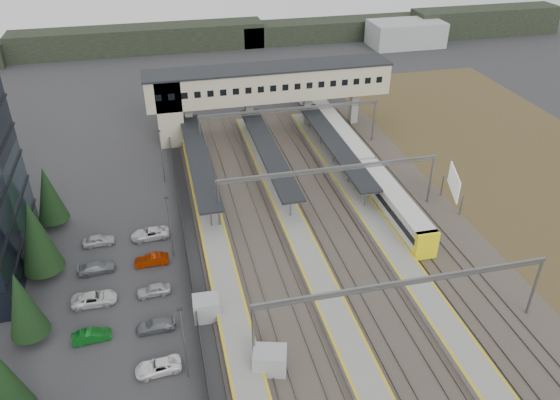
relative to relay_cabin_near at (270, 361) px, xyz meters
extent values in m
plane|color=#2B2B2D|center=(0.77, 9.04, -1.23)|extent=(220.00, 220.00, 0.00)
cone|color=black|center=(-21.23, 0.04, 3.17)|extent=(3.54, 3.54, 6.80)
cylinder|color=black|center=(-21.23, 9.04, -0.63)|extent=(0.44, 0.44, 1.20)
cone|color=black|center=(-21.23, 9.04, 3.27)|extent=(3.64, 3.64, 7.00)
cylinder|color=black|center=(-21.23, 19.04, -0.63)|extent=(0.44, 0.44, 1.20)
cone|color=black|center=(-21.23, 19.04, 4.02)|extent=(4.42, 4.42, 8.50)
cylinder|color=black|center=(-21.23, 29.04, -0.63)|extent=(0.44, 0.44, 1.20)
cone|color=black|center=(-21.23, 29.04, 3.37)|extent=(3.74, 3.74, 7.20)
imported|color=#0B5316|center=(-15.73, 7.54, -0.63)|extent=(3.72, 1.58, 1.19)
imported|color=silver|center=(-15.73, 12.84, -0.60)|extent=(4.56, 2.11, 1.27)
imported|color=slate|center=(-15.73, 18.14, -0.63)|extent=(4.28, 2.04, 1.20)
imported|color=#9FA0A3|center=(-15.73, 23.44, -0.59)|extent=(3.86, 1.72, 1.29)
imported|color=white|center=(-9.73, 2.24, -0.66)|extent=(4.25, 2.22, 1.14)
imported|color=slate|center=(-9.73, 7.54, -0.68)|extent=(3.83, 1.57, 1.11)
imported|color=#9E9FA2|center=(-9.73, 12.84, -0.63)|extent=(3.62, 1.64, 1.20)
imported|color=#7D1E01|center=(-9.73, 18.14, -0.60)|extent=(3.82, 1.35, 1.26)
imported|color=silver|center=(-9.73, 23.44, -0.60)|extent=(4.65, 2.29, 1.27)
cylinder|color=slate|center=(-7.23, 1.04, 2.77)|extent=(0.16, 0.16, 8.00)
cube|color=black|center=(-7.23, 1.04, 6.77)|extent=(0.50, 0.25, 0.15)
cylinder|color=slate|center=(-7.23, 19.04, 2.77)|extent=(0.16, 0.16, 8.00)
cube|color=black|center=(-7.23, 19.04, 6.77)|extent=(0.50, 0.25, 0.15)
cylinder|color=slate|center=(-7.23, 37.04, 2.77)|extent=(0.16, 0.16, 8.00)
cube|color=black|center=(-7.23, 37.04, 6.77)|extent=(0.50, 0.25, 0.15)
cube|color=#26282B|center=(-5.73, 14.04, -0.23)|extent=(0.08, 90.00, 2.00)
cube|color=#999C9D|center=(0.00, 0.00, 0.00)|extent=(3.43, 2.88, 2.46)
cube|color=#999C9D|center=(-4.67, 8.17, -0.05)|extent=(2.67, 2.26, 2.37)
cube|color=#3E372F|center=(12.77, 14.04, -1.13)|extent=(34.00, 90.00, 0.20)
cube|color=#59544C|center=(0.05, 14.04, -0.95)|extent=(0.08, 90.00, 0.14)
cube|color=#59544C|center=(1.49, 14.04, -0.95)|extent=(0.08, 90.00, 0.14)
cube|color=#59544C|center=(4.05, 14.04, -0.95)|extent=(0.08, 90.00, 0.14)
cube|color=#59544C|center=(5.49, 14.04, -0.95)|extent=(0.08, 90.00, 0.14)
cube|color=#59544C|center=(10.05, 14.04, -0.95)|extent=(0.08, 90.00, 0.14)
cube|color=#59544C|center=(11.49, 14.04, -0.95)|extent=(0.08, 90.00, 0.14)
cube|color=#59544C|center=(14.05, 14.04, -0.95)|extent=(0.08, 90.00, 0.14)
cube|color=#59544C|center=(15.49, 14.04, -0.95)|extent=(0.08, 90.00, 0.14)
cube|color=#59544C|center=(20.05, 14.04, -0.95)|extent=(0.08, 90.00, 0.14)
cube|color=#59544C|center=(21.49, 14.04, -0.95)|extent=(0.08, 90.00, 0.14)
cube|color=#59544C|center=(24.05, 14.04, -0.95)|extent=(0.08, 90.00, 0.14)
cube|color=#59544C|center=(25.49, 14.04, -0.95)|extent=(0.08, 90.00, 0.14)
cube|color=gray|center=(-2.23, 14.04, -0.78)|extent=(3.20, 82.00, 0.90)
cube|color=gold|center=(-3.68, 14.04, -0.32)|extent=(0.25, 82.00, 0.02)
cube|color=gold|center=(-0.78, 14.04, -0.32)|extent=(0.25, 82.00, 0.02)
cube|color=gray|center=(7.77, 14.04, -0.78)|extent=(3.20, 82.00, 0.90)
cube|color=gold|center=(6.32, 14.04, -0.32)|extent=(0.25, 82.00, 0.02)
cube|color=gold|center=(9.22, 14.04, -0.32)|extent=(0.25, 82.00, 0.02)
cube|color=gray|center=(17.77, 14.04, -0.78)|extent=(3.20, 82.00, 0.90)
cube|color=gold|center=(16.32, 14.04, -0.32)|extent=(0.25, 82.00, 0.02)
cube|color=gold|center=(19.22, 14.04, -0.32)|extent=(0.25, 82.00, 0.02)
cube|color=black|center=(-2.23, 36.04, 2.77)|extent=(3.00, 30.00, 0.25)
cube|color=slate|center=(-2.23, 36.04, 2.62)|extent=(3.10, 30.00, 0.12)
cylinder|color=slate|center=(-2.23, 23.04, 1.17)|extent=(0.20, 0.20, 3.10)
cylinder|color=slate|center=(-2.23, 29.54, 1.17)|extent=(0.20, 0.20, 3.10)
cylinder|color=slate|center=(-2.23, 36.04, 1.17)|extent=(0.20, 0.20, 3.10)
cylinder|color=slate|center=(-2.23, 42.54, 1.17)|extent=(0.20, 0.20, 3.10)
cylinder|color=slate|center=(-2.23, 49.04, 1.17)|extent=(0.20, 0.20, 3.10)
cube|color=black|center=(7.77, 36.04, 2.77)|extent=(3.00, 30.00, 0.25)
cube|color=slate|center=(7.77, 36.04, 2.62)|extent=(3.10, 30.00, 0.12)
cylinder|color=slate|center=(7.77, 23.04, 1.17)|extent=(0.20, 0.20, 3.10)
cylinder|color=slate|center=(7.77, 29.54, 1.17)|extent=(0.20, 0.20, 3.10)
cylinder|color=slate|center=(7.77, 36.04, 1.17)|extent=(0.20, 0.20, 3.10)
cylinder|color=slate|center=(7.77, 42.54, 1.17)|extent=(0.20, 0.20, 3.10)
cylinder|color=slate|center=(7.77, 49.04, 1.17)|extent=(0.20, 0.20, 3.10)
cube|color=black|center=(17.77, 36.04, 2.77)|extent=(3.00, 30.00, 0.25)
cube|color=slate|center=(17.77, 36.04, 2.62)|extent=(3.10, 30.00, 0.12)
cylinder|color=slate|center=(17.77, 23.04, 1.17)|extent=(0.20, 0.20, 3.10)
cylinder|color=slate|center=(17.77, 29.54, 1.17)|extent=(0.20, 0.20, 3.10)
cylinder|color=slate|center=(17.77, 36.04, 1.17)|extent=(0.20, 0.20, 3.10)
cylinder|color=slate|center=(17.77, 42.54, 1.17)|extent=(0.20, 0.20, 3.10)
cylinder|color=slate|center=(17.77, 49.04, 1.17)|extent=(0.20, 0.20, 3.10)
cube|color=#B5AD8B|center=(11.27, 51.04, 7.27)|extent=(40.00, 6.00, 5.00)
cube|color=black|center=(11.27, 51.04, 9.82)|extent=(40.40, 6.40, 0.30)
cube|color=#B5AD8B|center=(-5.23, 51.04, 4.27)|extent=(4.00, 6.00, 11.00)
cube|color=black|center=(-6.73, 48.02, 7.37)|extent=(1.00, 0.06, 1.00)
cube|color=black|center=(-4.73, 48.02, 7.37)|extent=(1.00, 0.06, 1.00)
cube|color=black|center=(-2.73, 48.02, 7.37)|extent=(1.00, 0.06, 1.00)
cube|color=black|center=(-0.73, 48.02, 7.37)|extent=(1.00, 0.06, 1.00)
cube|color=black|center=(1.27, 48.02, 7.37)|extent=(1.00, 0.06, 1.00)
cube|color=black|center=(3.27, 48.02, 7.37)|extent=(1.00, 0.06, 1.00)
cube|color=black|center=(5.27, 48.02, 7.37)|extent=(1.00, 0.06, 1.00)
cube|color=black|center=(7.27, 48.02, 7.37)|extent=(1.00, 0.06, 1.00)
cube|color=black|center=(9.27, 48.02, 7.37)|extent=(1.00, 0.06, 1.00)
cube|color=black|center=(11.27, 48.02, 7.37)|extent=(1.00, 0.06, 1.00)
cube|color=black|center=(13.27, 48.02, 7.37)|extent=(1.00, 0.06, 1.00)
cube|color=black|center=(15.27, 48.02, 7.37)|extent=(1.00, 0.06, 1.00)
cube|color=black|center=(17.27, 48.02, 7.37)|extent=(1.00, 0.06, 1.00)
cube|color=black|center=(19.27, 48.02, 7.37)|extent=(1.00, 0.06, 1.00)
cube|color=black|center=(21.27, 48.02, 7.37)|extent=(1.00, 0.06, 1.00)
cube|color=black|center=(23.27, 48.02, 7.37)|extent=(1.00, 0.06, 1.00)
cube|color=black|center=(25.27, 48.02, 7.37)|extent=(1.00, 0.06, 1.00)
cube|color=black|center=(27.27, 48.02, 7.37)|extent=(1.00, 0.06, 1.00)
cube|color=black|center=(29.27, 48.02, 7.37)|extent=(1.00, 0.06, 1.00)
cube|color=gray|center=(-3.73, 51.04, 1.77)|extent=(1.20, 1.60, 6.00)
cube|color=gray|center=(-2.23, 51.04, 1.77)|extent=(1.20, 1.60, 6.00)
cube|color=gray|center=(7.77, 51.04, 1.77)|extent=(1.20, 1.60, 6.00)
cube|color=gray|center=(17.77, 51.04, 1.77)|extent=(1.20, 1.60, 6.00)
cube|color=gray|center=(26.27, 51.04, 1.77)|extent=(1.20, 1.60, 6.00)
cylinder|color=slate|center=(-1.23, 1.04, 2.27)|extent=(0.28, 0.28, 7.00)
cylinder|color=slate|center=(26.77, 1.04, 2.27)|extent=(0.28, 0.28, 7.00)
cube|color=slate|center=(12.77, 1.04, 5.77)|extent=(28.40, 0.25, 0.35)
cube|color=slate|center=(12.77, 1.04, 5.37)|extent=(28.40, 0.12, 0.12)
cylinder|color=slate|center=(-1.23, 23.04, 2.27)|extent=(0.28, 0.28, 7.00)
cylinder|color=slate|center=(26.77, 23.04, 2.27)|extent=(0.28, 0.28, 7.00)
cube|color=slate|center=(12.77, 23.04, 5.77)|extent=(28.40, 0.25, 0.35)
cube|color=slate|center=(12.77, 23.04, 5.37)|extent=(28.40, 0.12, 0.12)
cylinder|color=slate|center=(-1.23, 43.04, 2.27)|extent=(0.28, 0.28, 7.00)
cylinder|color=slate|center=(26.77, 43.04, 2.27)|extent=(0.28, 0.28, 7.00)
cube|color=slate|center=(12.77, 43.04, 5.77)|extent=(28.40, 0.25, 0.35)
cube|color=slate|center=(12.77, 43.04, 5.37)|extent=(28.40, 0.12, 0.12)
cube|color=silver|center=(20.77, 20.95, 0.78)|extent=(2.68, 18.51, 3.44)
cube|color=black|center=(20.77, 20.95, 1.16)|extent=(2.73, 17.91, 0.86)
cube|color=slate|center=(20.77, 20.95, -0.71)|extent=(2.29, 17.11, 0.48)
cube|color=silver|center=(20.77, 40.06, 0.78)|extent=(2.68, 18.51, 3.44)
cube|color=black|center=(20.77, 40.06, 1.16)|extent=(2.73, 17.91, 0.86)
cube|color=slate|center=(20.77, 40.06, -0.71)|extent=(2.29, 17.11, 0.48)
cube|color=silver|center=(20.77, 59.18, 0.78)|extent=(2.68, 18.51, 3.44)
cube|color=black|center=(20.77, 59.18, 1.16)|extent=(2.73, 17.91, 0.86)
cube|color=slate|center=(20.77, 59.18, -0.71)|extent=(2.29, 17.11, 0.48)
cube|color=yellow|center=(20.77, 11.79, 0.78)|extent=(2.70, 0.90, 3.44)
cylinder|color=slate|center=(29.38, 19.12, 0.39)|extent=(0.20, 0.20, 3.24)
cylinder|color=slate|center=(29.38, 24.20, 0.39)|extent=(0.20, 0.20, 3.24)
cube|color=silver|center=(29.38, 21.66, 2.43)|extent=(2.03, 5.83, 3.04)
cube|color=black|center=(-9.23, 104.04, 1.77)|extent=(60.00, 8.00, 6.00)
cube|color=black|center=(40.77, 104.04, 1.27)|extent=(50.00, 8.00, 5.00)
cube|color=black|center=(80.77, 99.04, 2.27)|extent=(40.00, 8.00, 7.00)
cube|color=#999C9D|center=(55.77, 94.04, 1.77)|extent=(18.00, 10.00, 6.00)
camera|label=1|loc=(-6.96, -33.07, 37.44)|focal=35.00mm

